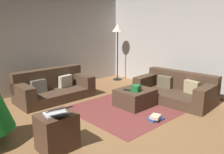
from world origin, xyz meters
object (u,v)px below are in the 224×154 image
(laptop, at_px, (57,112))
(book_stack, at_px, (156,118))
(couch_right, at_px, (176,90))
(side_table, at_px, (57,132))
(corner_lamp, at_px, (118,32))
(couch_left, at_px, (53,88))
(gift_box, at_px, (136,88))
(tv_remote, at_px, (127,90))
(ottoman, at_px, (135,98))

(laptop, relative_size, book_stack, 1.43)
(couch_right, distance_m, side_table, 3.17)
(book_stack, relative_size, corner_lamp, 0.18)
(couch_left, distance_m, gift_box, 2.07)
(couch_right, distance_m, tv_remote, 1.28)
(gift_box, height_order, tv_remote, gift_box)
(gift_box, relative_size, corner_lamp, 0.11)
(corner_lamp, bearing_deg, couch_right, -99.87)
(couch_left, height_order, tv_remote, couch_left)
(side_table, bearing_deg, couch_right, -0.23)
(laptop, xyz_separation_m, corner_lamp, (3.61, 2.50, 0.95))
(book_stack, bearing_deg, couch_left, 107.21)
(ottoman, relative_size, corner_lamp, 0.43)
(couch_left, distance_m, ottoman, 2.02)
(couch_right, xyz_separation_m, side_table, (-3.17, 0.01, 0.01))
(tv_remote, distance_m, laptop, 2.09)
(couch_left, distance_m, corner_lamp, 2.82)
(laptop, bearing_deg, tv_remote, 15.37)
(gift_box, bearing_deg, side_table, -171.44)
(couch_left, xyz_separation_m, corner_lamp, (2.50, 0.32, 1.27))
(tv_remote, height_order, side_table, side_table)
(couch_left, bearing_deg, laptop, 63.16)
(ottoman, xyz_separation_m, corner_lamp, (1.42, 2.02, 1.35))
(couch_right, relative_size, gift_box, 9.05)
(couch_right, xyz_separation_m, tv_remote, (-1.18, 0.50, 0.13))
(side_table, bearing_deg, gift_box, 8.56)
(couch_left, relative_size, side_table, 3.33)
(gift_box, distance_m, corner_lamp, 2.82)
(gift_box, bearing_deg, ottoman, 49.14)
(laptop, height_order, book_stack, laptop)
(couch_right, height_order, gift_box, couch_right)
(ottoman, distance_m, gift_box, 0.29)
(couch_left, height_order, corner_lamp, corner_lamp)
(side_table, height_order, corner_lamp, corner_lamp)
(laptop, bearing_deg, side_table, 79.64)
(couch_right, xyz_separation_m, gift_box, (-1.08, 0.33, 0.19))
(couch_right, distance_m, book_stack, 1.37)
(ottoman, height_order, corner_lamp, corner_lamp)
(couch_left, bearing_deg, tv_remote, 118.97)
(ottoman, relative_size, laptop, 1.70)
(gift_box, height_order, side_table, side_table)
(side_table, height_order, book_stack, side_table)
(side_table, bearing_deg, couch_left, 62.68)
(gift_box, relative_size, tv_remote, 1.25)
(laptop, distance_m, corner_lamp, 4.49)
(couch_right, height_order, tv_remote, couch_right)
(ottoman, bearing_deg, laptop, -167.69)
(couch_right, relative_size, book_stack, 5.74)
(couch_right, relative_size, tv_remote, 11.33)
(tv_remote, bearing_deg, gift_box, -91.85)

